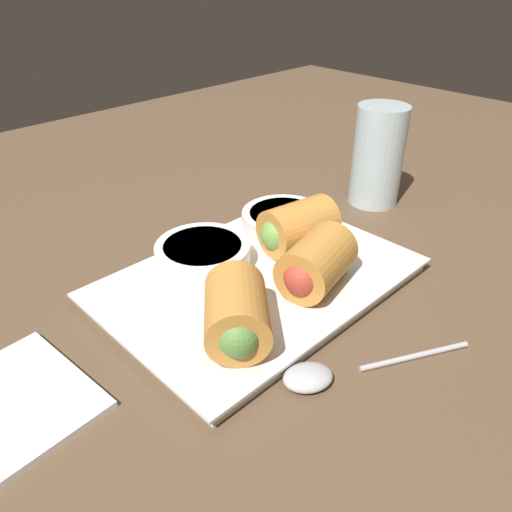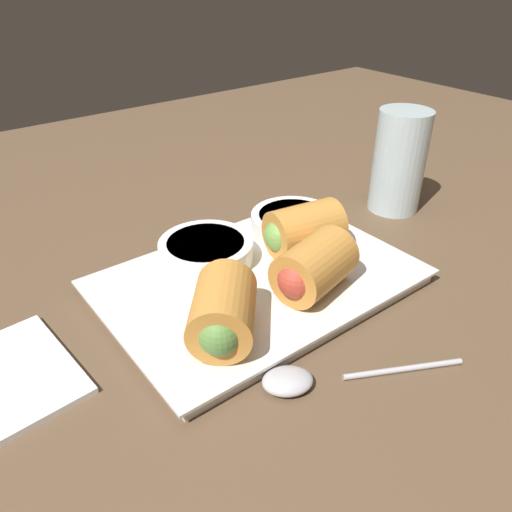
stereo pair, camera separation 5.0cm
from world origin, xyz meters
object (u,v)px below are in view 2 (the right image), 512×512
(serving_plate, at_px, (256,280))
(spoon, at_px, (302,379))
(dipping_bowl_far, at_px, (294,222))
(dipping_bowl_near, at_px, (206,250))
(drinking_glass, at_px, (399,162))

(serving_plate, bearing_deg, spoon, -112.72)
(dipping_bowl_far, bearing_deg, dipping_bowl_near, 175.38)
(dipping_bowl_near, height_order, dipping_bowl_far, same)
(serving_plate, bearing_deg, dipping_bowl_far, 25.99)
(dipping_bowl_near, distance_m, dipping_bowl_far, 0.11)
(serving_plate, xyz_separation_m, dipping_bowl_far, (0.09, 0.04, 0.02))
(dipping_bowl_near, bearing_deg, dipping_bowl_far, -4.62)
(dipping_bowl_far, distance_m, drinking_glass, 0.17)
(serving_plate, relative_size, dipping_bowl_far, 3.12)
(serving_plate, bearing_deg, dipping_bowl_near, 116.50)
(dipping_bowl_far, bearing_deg, spoon, -129.39)
(serving_plate, distance_m, dipping_bowl_far, 0.10)
(dipping_bowl_near, relative_size, dipping_bowl_far, 1.00)
(serving_plate, distance_m, spoon, 0.14)
(dipping_bowl_near, xyz_separation_m, spoon, (-0.03, -0.18, -0.02))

